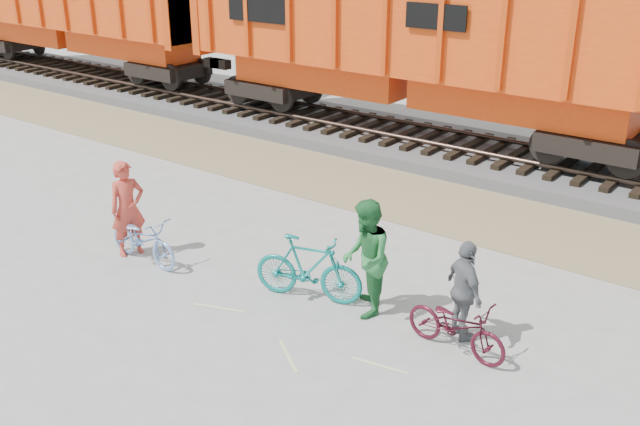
{
  "coord_description": "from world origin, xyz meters",
  "views": [
    {
      "loc": [
        6.52,
        -8.01,
        5.89
      ],
      "look_at": [
        -0.65,
        1.5,
        1.03
      ],
      "focal_mm": 40.0,
      "sensor_mm": 36.0,
      "label": 1
    }
  ],
  "objects_px": {
    "bicycle_blue": "(143,239)",
    "person_woman": "(464,291)",
    "hopper_car_center": "(416,39)",
    "bicycle_maroon": "(456,326)",
    "hopper_car_left": "(75,4)",
    "person_man": "(366,258)",
    "bicycle_teal": "(308,268)",
    "person_solo": "(128,209)"
  },
  "relations": [
    {
      "from": "hopper_car_left",
      "to": "person_man",
      "type": "relative_size",
      "value": 7.24
    },
    {
      "from": "hopper_car_center",
      "to": "person_solo",
      "type": "bearing_deg",
      "value": -94.51
    },
    {
      "from": "hopper_car_center",
      "to": "bicycle_blue",
      "type": "relative_size",
      "value": 8.06
    },
    {
      "from": "bicycle_blue",
      "to": "person_solo",
      "type": "relative_size",
      "value": 0.94
    },
    {
      "from": "bicycle_blue",
      "to": "person_solo",
      "type": "bearing_deg",
      "value": 79.89
    },
    {
      "from": "hopper_car_left",
      "to": "bicycle_blue",
      "type": "relative_size",
      "value": 8.06
    },
    {
      "from": "bicycle_blue",
      "to": "person_solo",
      "type": "distance_m",
      "value": 0.69
    },
    {
      "from": "person_solo",
      "to": "bicycle_maroon",
      "type": "bearing_deg",
      "value": -66.04
    },
    {
      "from": "person_man",
      "to": "person_woman",
      "type": "relative_size",
      "value": 1.2
    },
    {
      "from": "bicycle_blue",
      "to": "bicycle_teal",
      "type": "relative_size",
      "value": 0.92
    },
    {
      "from": "hopper_car_center",
      "to": "bicycle_blue",
      "type": "height_order",
      "value": "hopper_car_center"
    },
    {
      "from": "hopper_car_left",
      "to": "hopper_car_center",
      "type": "distance_m",
      "value": 15.0
    },
    {
      "from": "hopper_car_left",
      "to": "hopper_car_center",
      "type": "height_order",
      "value": "same"
    },
    {
      "from": "hopper_car_left",
      "to": "person_solo",
      "type": "height_order",
      "value": "hopper_car_left"
    },
    {
      "from": "person_solo",
      "to": "person_woman",
      "type": "height_order",
      "value": "person_solo"
    },
    {
      "from": "hopper_car_left",
      "to": "bicycle_maroon",
      "type": "bearing_deg",
      "value": -22.5
    },
    {
      "from": "hopper_car_left",
      "to": "person_man",
      "type": "distance_m",
      "value": 20.97
    },
    {
      "from": "bicycle_maroon",
      "to": "person_woman",
      "type": "bearing_deg",
      "value": 19.58
    },
    {
      "from": "person_woman",
      "to": "bicycle_teal",
      "type": "bearing_deg",
      "value": 46.11
    },
    {
      "from": "bicycle_blue",
      "to": "person_woman",
      "type": "xyz_separation_m",
      "value": [
        5.92,
        1.17,
        0.35
      ]
    },
    {
      "from": "hopper_car_left",
      "to": "bicycle_blue",
      "type": "bearing_deg",
      "value": -32.42
    },
    {
      "from": "hopper_car_center",
      "to": "person_man",
      "type": "distance_m",
      "value": 9.6
    },
    {
      "from": "hopper_car_left",
      "to": "bicycle_teal",
      "type": "bearing_deg",
      "value": -25.58
    },
    {
      "from": "bicycle_blue",
      "to": "bicycle_teal",
      "type": "xyz_separation_m",
      "value": [
        3.31,
        0.73,
        0.11
      ]
    },
    {
      "from": "hopper_car_center",
      "to": "person_man",
      "type": "height_order",
      "value": "hopper_car_center"
    },
    {
      "from": "person_man",
      "to": "bicycle_maroon",
      "type": "bearing_deg",
      "value": 50.61
    },
    {
      "from": "bicycle_blue",
      "to": "person_man",
      "type": "height_order",
      "value": "person_man"
    },
    {
      "from": "hopper_car_center",
      "to": "bicycle_teal",
      "type": "distance_m",
      "value": 9.5
    },
    {
      "from": "bicycle_blue",
      "to": "person_man",
      "type": "bearing_deg",
      "value": -76.66
    },
    {
      "from": "bicycle_maroon",
      "to": "person_woman",
      "type": "distance_m",
      "value": 0.55
    },
    {
      "from": "hopper_car_left",
      "to": "hopper_car_center",
      "type": "relative_size",
      "value": 1.0
    },
    {
      "from": "hopper_car_center",
      "to": "bicycle_blue",
      "type": "bearing_deg",
      "value": -91.42
    },
    {
      "from": "bicycle_blue",
      "to": "person_woman",
      "type": "distance_m",
      "value": 6.04
    },
    {
      "from": "hopper_car_center",
      "to": "bicycle_maroon",
      "type": "distance_m",
      "value": 10.69
    },
    {
      "from": "person_woman",
      "to": "bicycle_blue",
      "type": "bearing_deg",
      "value": 47.64
    },
    {
      "from": "person_man",
      "to": "person_solo",
      "type": "bearing_deg",
      "value": -114.42
    },
    {
      "from": "bicycle_blue",
      "to": "person_woman",
      "type": "bearing_deg",
      "value": -77.61
    },
    {
      "from": "hopper_car_left",
      "to": "bicycle_maroon",
      "type": "relative_size",
      "value": 8.52
    },
    {
      "from": "bicycle_blue",
      "to": "hopper_car_center",
      "type": "bearing_deg",
      "value": -0.22
    },
    {
      "from": "bicycle_blue",
      "to": "person_woman",
      "type": "height_order",
      "value": "person_woman"
    },
    {
      "from": "bicycle_teal",
      "to": "person_solo",
      "type": "relative_size",
      "value": 1.03
    },
    {
      "from": "person_solo",
      "to": "person_man",
      "type": "distance_m",
      "value": 4.88
    }
  ]
}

